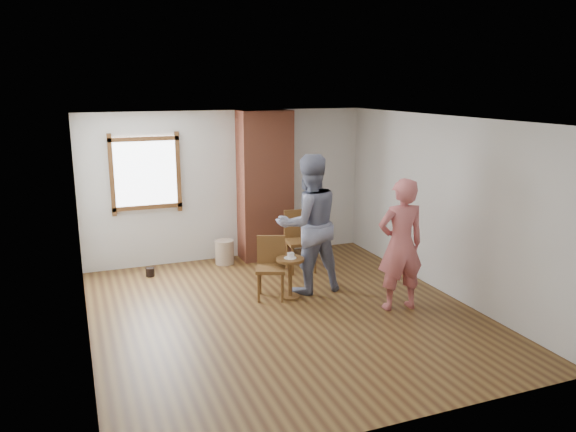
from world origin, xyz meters
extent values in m
plane|color=brown|center=(0.00, 0.00, 0.00)|extent=(5.50, 5.50, 0.00)
cube|color=silver|center=(0.00, 2.75, 1.30)|extent=(5.00, 0.04, 2.60)
cube|color=silver|center=(-2.50, 0.00, 1.30)|extent=(0.04, 5.50, 2.60)
cube|color=silver|center=(2.50, 0.00, 1.30)|extent=(0.04, 5.50, 2.60)
cube|color=white|center=(0.00, 0.00, 2.60)|extent=(5.00, 5.50, 0.04)
cube|color=brown|center=(-1.40, 2.71, 1.60)|extent=(1.14, 0.06, 1.34)
cube|color=white|center=(-1.40, 2.73, 1.60)|extent=(1.00, 0.02, 1.20)
cube|color=#AE593E|center=(0.60, 2.50, 1.30)|extent=(0.90, 0.50, 2.60)
cylinder|color=tan|center=(-0.19, 2.40, 0.21)|extent=(0.42, 0.42, 0.42)
cylinder|color=black|center=(-1.48, 2.20, 0.07)|extent=(0.18, 0.18, 0.14)
cube|color=brown|center=(0.02, 0.60, 0.44)|extent=(0.54, 0.54, 0.05)
cylinder|color=brown|center=(-0.20, 0.51, 0.22)|extent=(0.04, 0.04, 0.44)
cylinder|color=brown|center=(0.11, 0.38, 0.22)|extent=(0.04, 0.04, 0.44)
cylinder|color=brown|center=(-0.07, 0.82, 0.22)|extent=(0.04, 0.04, 0.44)
cylinder|color=brown|center=(0.24, 0.69, 0.22)|extent=(0.04, 0.04, 0.44)
cube|color=brown|center=(0.09, 0.77, 0.67)|extent=(0.40, 0.19, 0.44)
cube|color=brown|center=(0.90, 1.57, 0.50)|extent=(0.52, 0.52, 0.06)
cylinder|color=brown|center=(0.69, 1.41, 0.25)|extent=(0.04, 0.04, 0.50)
cylinder|color=brown|center=(1.06, 1.36, 0.25)|extent=(0.04, 0.04, 0.50)
cylinder|color=brown|center=(0.73, 1.78, 0.25)|extent=(0.04, 0.04, 0.50)
cylinder|color=brown|center=(1.11, 1.74, 0.25)|extent=(0.04, 0.04, 0.50)
cube|color=brown|center=(0.92, 1.78, 0.75)|extent=(0.47, 0.10, 0.50)
cylinder|color=brown|center=(0.28, 0.51, 0.58)|extent=(0.40, 0.40, 0.04)
cylinder|color=brown|center=(0.28, 0.51, 0.29)|extent=(0.06, 0.06, 0.54)
cylinder|color=brown|center=(0.28, 0.51, 0.01)|extent=(0.28, 0.28, 0.03)
cylinder|color=white|center=(0.28, 0.51, 0.60)|extent=(0.18, 0.18, 0.01)
cube|color=white|center=(0.29, 0.51, 0.64)|extent=(0.08, 0.07, 0.06)
imported|color=black|center=(0.65, 0.69, 1.03)|extent=(1.03, 0.82, 2.06)
imported|color=#D1686A|center=(1.53, -0.40, 0.91)|extent=(0.71, 0.51, 1.83)
camera|label=1|loc=(-2.54, -6.63, 3.04)|focal=35.00mm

